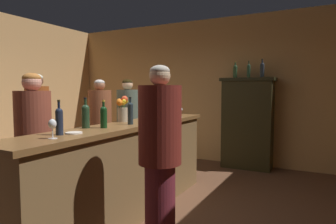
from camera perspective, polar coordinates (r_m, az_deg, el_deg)
The scene contains 24 objects.
floor at distance 3.96m, azimuth -12.93°, elevation -17.53°, with size 7.82×7.82×0.00m, color brown.
wall_back at distance 6.33m, azimuth 5.32°, elevation 4.12°, with size 5.95×0.12×2.90m, color tan.
bar_counter at distance 3.49m, azimuth -7.73°, elevation -11.05°, with size 0.52×3.17×1.08m.
display_cabinet at distance 5.70m, azimuth 15.08°, elevation -1.77°, with size 0.97×0.44×1.69m.
wine_bottle_rose at distance 3.05m, azimuth -12.33°, elevation -0.73°, with size 0.07×0.07×0.28m.
wine_bottle_syrah at distance 4.15m, azimuth -1.11°, elevation 0.91°, with size 0.07×0.07×0.31m.
wine_bottle_chardonnay at distance 2.67m, azimuth -20.26°, elevation -1.44°, with size 0.06×0.06×0.30m.
wine_bottle_pinot at distance 4.48m, azimuth -0.45°, elevation 1.17°, with size 0.06×0.06×0.31m.
wine_bottle_malbec at distance 3.08m, azimuth -15.63°, elevation -0.55°, with size 0.08×0.08×0.31m.
wine_bottle_riesling at distance 3.31m, azimuth -7.28°, elevation -0.02°, with size 0.06×0.06×0.31m.
wine_glass_front at distance 2.49m, azimuth -21.43°, elevation -2.34°, with size 0.07×0.07×0.16m.
wine_glass_mid at distance 3.98m, azimuth -4.24°, elevation 0.22°, with size 0.07×0.07×0.14m.
wine_glass_rear at distance 4.19m, azimuth 2.39°, elevation 0.38°, with size 0.07×0.07×0.14m.
wine_glass_spare at distance 3.98m, azimuth -0.63°, elevation 0.27°, with size 0.07×0.07×0.14m.
flower_arrangement at distance 3.59m, azimuth -8.75°, elevation 0.77°, with size 0.13×0.18×0.31m.
cheese_plate at distance 2.74m, azimuth -17.72°, elevation -3.85°, with size 0.15×0.15×0.01m, color white.
display_bottle_left at distance 5.74m, azimuth 12.85°, elevation 7.77°, with size 0.08×0.08×0.31m.
display_bottle_midleft at distance 5.68m, azimuth 15.31°, elevation 7.77°, with size 0.06×0.06×0.31m.
display_bottle_center at distance 5.64m, azimuth 17.73°, elevation 7.88°, with size 0.07×0.07×0.34m.
patron_in_navy at distance 5.11m, azimuth -7.77°, elevation -2.15°, with size 0.37×0.37×1.64m.
patron_near_entrance at distance 4.51m, azimuth -23.82°, elevation -2.85°, with size 0.32×0.32×1.69m.
patron_redhead at distance 3.63m, azimuth -24.50°, elevation -5.05°, with size 0.39×0.39×1.65m.
patron_by_cabinet at distance 4.78m, azimuth -12.96°, elevation -2.77°, with size 0.36×0.36×1.63m.
bartender at distance 2.44m, azimuth -1.56°, elevation -8.86°, with size 0.35×0.35×1.66m.
Camera 1 is at (2.42, -2.78, 1.46)m, focal length 31.56 mm.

